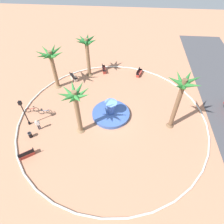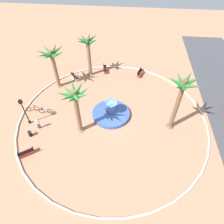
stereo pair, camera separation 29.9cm
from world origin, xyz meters
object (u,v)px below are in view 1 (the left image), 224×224
object	(u,v)px
bench_east	(104,70)
bicycle_red_frame	(45,112)
lamppost	(24,111)
person_cyclist_helmet	(38,124)
fountain	(111,113)
palm_tree_mid_plaza	(87,49)
bench_southeast	(74,78)
palm_tree_by_curb	(76,102)
bench_west	(27,154)
bicycle_by_lamppost	(32,110)
bench_north	(139,73)
trash_bin	(30,135)
palm_tree_near_fountain	(52,60)
palm_tree_far_side	(181,93)

from	to	relation	value
bench_east	bicycle_red_frame	xyz separation A→B (m)	(9.87, -6.33, 0.04)
lamppost	person_cyclist_helmet	xyz separation A→B (m)	(0.66, 1.49, -1.38)
fountain	palm_tree_mid_plaza	xyz separation A→B (m)	(-8.32, -4.08, 4.15)
bench_east	bench_southeast	bearing A→B (deg)	-60.20
palm_tree_by_curb	palm_tree_mid_plaza	bearing A→B (deg)	-176.01
bench_west	bicycle_by_lamppost	distance (m)	6.60
bench_north	bicycle_by_lamppost	size ratio (longest dim) A/B	0.99
bicycle_by_lamppost	person_cyclist_helmet	size ratio (longest dim) A/B	1.06
bicycle_red_frame	trash_bin	bearing A→B (deg)	-8.82
palm_tree_near_fountain	bench_west	xyz separation A→B (m)	(11.66, -0.04, -4.08)
fountain	bench_west	world-z (taller)	fountain
palm_tree_far_side	bicycle_by_lamppost	size ratio (longest dim) A/B	4.21
palm_tree_near_fountain	person_cyclist_helmet	xyz separation A→B (m)	(7.99, -0.00, -3.53)
bicycle_red_frame	palm_tree_near_fountain	bearing A→B (deg)	179.44
bench_west	person_cyclist_helmet	bearing A→B (deg)	179.36
fountain	bicycle_by_lamppost	world-z (taller)	fountain
bench_west	lamppost	xyz separation A→B (m)	(-4.33, -1.45, 1.93)
trash_bin	bicycle_by_lamppost	xyz separation A→B (m)	(-3.87, -1.24, -0.00)
bench_north	bench_southeast	world-z (taller)	same
fountain	bicycle_red_frame	world-z (taller)	fountain
palm_tree_by_curb	bench_north	size ratio (longest dim) A/B	3.74
palm_tree_far_side	lamppost	world-z (taller)	palm_tree_far_side
palm_tree_mid_plaza	bicycle_by_lamppost	bearing A→B (deg)	-34.85
palm_tree_far_side	bench_west	size ratio (longest dim) A/B	4.47
bench_east	lamppost	size ratio (longest dim) A/B	0.43
bench_west	trash_bin	xyz separation A→B (m)	(-2.48, -0.58, 0.04)
palm_tree_far_side	person_cyclist_helmet	xyz separation A→B (m)	(1.81, -15.46, -4.30)
fountain	bench_southeast	size ratio (longest dim) A/B	3.05
bench_west	fountain	bearing A→B (deg)	128.75
palm_tree_by_curb	bicycle_by_lamppost	bearing A→B (deg)	-110.25
palm_tree_far_side	bench_north	world-z (taller)	palm_tree_far_side
palm_tree_near_fountain	palm_tree_far_side	world-z (taller)	palm_tree_far_side
bench_west	palm_tree_far_side	bearing A→B (deg)	109.48
bicycle_by_lamppost	palm_tree_mid_plaza	bearing A→B (deg)	145.15
bench_east	lamppost	world-z (taller)	lamppost
bench_west	person_cyclist_helmet	distance (m)	3.71
palm_tree_by_curb	person_cyclist_helmet	world-z (taller)	palm_tree_by_curb
bench_west	bench_north	world-z (taller)	same
palm_tree_far_side	person_cyclist_helmet	bearing A→B (deg)	-83.33
palm_tree_far_side	person_cyclist_helmet	distance (m)	16.15
bench_north	person_cyclist_helmet	xyz separation A→B (m)	(11.84, -11.84, 0.55)
fountain	palm_tree_near_fountain	size ratio (longest dim) A/B	0.79
bench_north	bicycle_by_lamppost	world-z (taller)	bench_north
fountain	palm_tree_mid_plaza	bearing A→B (deg)	-153.88
palm_tree_near_fountain	bench_southeast	xyz separation A→B (m)	(-1.86, 1.94, -4.08)
palm_tree_mid_plaza	bench_north	bearing A→B (deg)	94.21
bench_east	trash_bin	xyz separation A→B (m)	(13.54, -6.90, 0.04)
bench_southeast	bicycle_red_frame	size ratio (longest dim) A/B	0.90
person_cyclist_helmet	palm_tree_far_side	bearing A→B (deg)	96.67
bench_north	lamppost	world-z (taller)	lamppost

